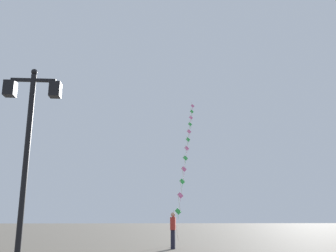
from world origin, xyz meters
name	(u,v)px	position (x,y,z in m)	size (l,w,h in m)	color
ground_plane	(147,244)	(0.00, 20.00, 0.00)	(160.00, 160.00, 0.00)	#756B5B
twin_lantern_lamp_post	(29,129)	(-3.24, 7.22, 3.62)	(1.43, 0.28, 5.25)	black
kite_train	(187,149)	(3.16, 26.42, 6.73)	(3.71, 16.76, 12.97)	brown
kite_flyer	(173,229)	(1.20, 16.36, 0.90)	(0.31, 0.63, 1.71)	#1E1E2D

